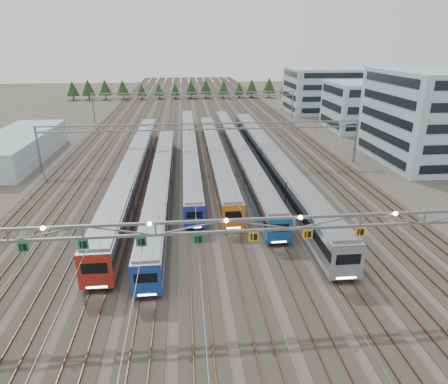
{
  "coord_description": "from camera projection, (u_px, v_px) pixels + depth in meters",
  "views": [
    {
      "loc": [
        -2.98,
        -28.75,
        21.17
      ],
      "look_at": [
        1.58,
        17.67,
        3.5
      ],
      "focal_mm": 32.0,
      "sensor_mm": 36.0,
      "label": 1
    }
  ],
  "objects": [
    {
      "name": "ground",
      "position": [
        226.0,
        302.0,
        34.53
      ],
      "size": [
        400.0,
        400.0,
        0.0
      ],
      "primitive_type": "plane",
      "color": "#47423A",
      "rests_on": "ground"
    },
    {
      "name": "track_bed",
      "position": [
        194.0,
        107.0,
        127.07
      ],
      "size": [
        54.0,
        260.0,
        5.42
      ],
      "color": "#2D2823",
      "rests_on": "ground"
    },
    {
      "name": "train_a",
      "position": [
        135.0,
        167.0,
        64.12
      ],
      "size": [
        3.09,
        63.35,
        4.03
      ],
      "color": "black",
      "rests_on": "ground"
    },
    {
      "name": "train_b",
      "position": [
        161.0,
        179.0,
        59.16
      ],
      "size": [
        2.71,
        54.58,
        3.53
      ],
      "color": "black",
      "rests_on": "ground"
    },
    {
      "name": "train_c",
      "position": [
        190.0,
        147.0,
        77.72
      ],
      "size": [
        2.56,
        67.52,
        3.32
      ],
      "color": "black",
      "rests_on": "ground"
    },
    {
      "name": "train_d",
      "position": [
        215.0,
        154.0,
        72.14
      ],
      "size": [
        2.71,
        56.05,
        3.53
      ],
      "color": "black",
      "rests_on": "ground"
    },
    {
      "name": "train_e",
      "position": [
        238.0,
        150.0,
        74.59
      ],
      "size": [
        2.74,
        68.36,
        3.56
      ],
      "color": "black",
      "rests_on": "ground"
    },
    {
      "name": "train_f",
      "position": [
        270.0,
        160.0,
        67.85
      ],
      "size": [
        3.14,
        68.45,
        4.1
      ],
      "color": "black",
      "rests_on": "ground"
    },
    {
      "name": "gantry_near",
      "position": [
        225.0,
        229.0,
        31.91
      ],
      "size": [
        56.36,
        0.61,
        8.08
      ],
      "color": "slate",
      "rests_on": "ground"
    },
    {
      "name": "gantry_mid",
      "position": [
        202.0,
        132.0,
        69.5
      ],
      "size": [
        56.36,
        0.36,
        8.0
      ],
      "color": "slate",
      "rests_on": "ground"
    },
    {
      "name": "gantry_far",
      "position": [
        195.0,
        98.0,
        111.38
      ],
      "size": [
        56.36,
        0.36,
        8.0
      ],
      "color": "slate",
      "rests_on": "ground"
    },
    {
      "name": "depot_bldg_south",
      "position": [
        432.0,
        117.0,
        72.65
      ],
      "size": [
        18.0,
        22.0,
        16.44
      ],
      "primitive_type": "cube",
      "color": "#A7BFC7",
      "rests_on": "ground"
    },
    {
      "name": "depot_bldg_mid",
      "position": [
        358.0,
        106.0,
        100.45
      ],
      "size": [
        14.0,
        16.0,
        11.69
      ],
      "primitive_type": "cube",
      "color": "#A7BFC7",
      "rests_on": "ground"
    },
    {
      "name": "depot_bldg_north",
      "position": [
        324.0,
        90.0,
        125.74
      ],
      "size": [
        22.0,
        18.0,
        13.36
      ],
      "primitive_type": "cube",
      "color": "#A7BFC7",
      "rests_on": "ground"
    },
    {
      "name": "west_shed",
      "position": [
        18.0,
        147.0,
        75.31
      ],
      "size": [
        10.0,
        30.0,
        4.83
      ],
      "primitive_type": "cube",
      "color": "#A7BFC7",
      "rests_on": "ground"
    },
    {
      "name": "treeline",
      "position": [
        189.0,
        88.0,
        155.53
      ],
      "size": [
        93.8,
        5.6,
        7.02
      ],
      "color": "#332114",
      "rests_on": "ground"
    }
  ]
}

